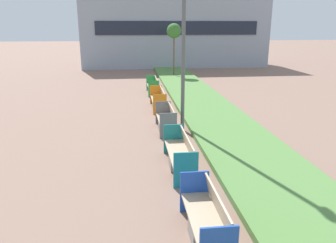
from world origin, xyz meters
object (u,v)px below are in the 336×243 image
at_px(street_lamp_post, 184,6).
at_px(sapling_tree_far, 174,31).
at_px(bench_blue_frame, 206,222).
at_px(bench_teal_frame, 180,156).
at_px(bench_green_frame, 153,87).
at_px(bench_orange_frame, 159,101).
at_px(bench_grey_frame, 166,121).

height_order(street_lamp_post, sapling_tree_far, street_lamp_post).
height_order(bench_blue_frame, bench_teal_frame, same).
bearing_deg(bench_teal_frame, bench_green_frame, 90.02).
bearing_deg(bench_teal_frame, bench_blue_frame, -90.08).
xyz_separation_m(bench_teal_frame, street_lamp_post, (0.61, 3.47, 4.16)).
bearing_deg(bench_green_frame, bench_blue_frame, -90.00).
height_order(bench_orange_frame, sapling_tree_far, sapling_tree_far).
bearing_deg(bench_orange_frame, bench_blue_frame, -90.02).
height_order(bench_orange_frame, bench_green_frame, same).
xyz_separation_m(bench_green_frame, street_lamp_post, (0.61, -7.22, 4.17)).
distance_m(bench_orange_frame, bench_green_frame, 3.68).
relative_size(bench_orange_frame, bench_green_frame, 1.08).
xyz_separation_m(bench_orange_frame, bench_green_frame, (-0.00, 3.68, -0.00)).
bearing_deg(bench_teal_frame, sapling_tree_far, 83.07).
relative_size(bench_grey_frame, bench_green_frame, 0.91).
relative_size(bench_grey_frame, street_lamp_post, 0.23).
distance_m(bench_teal_frame, sapling_tree_far, 17.31).
bearing_deg(bench_grey_frame, bench_teal_frame, -89.91).
bearing_deg(street_lamp_post, bench_green_frame, 94.84).
bearing_deg(bench_orange_frame, sapling_tree_far, 78.26).
bearing_deg(sapling_tree_far, bench_teal_frame, -96.93).
distance_m(bench_blue_frame, street_lamp_post, 7.94).
relative_size(bench_teal_frame, street_lamp_post, 0.29).
bearing_deg(bench_blue_frame, bench_teal_frame, 89.92).
distance_m(bench_blue_frame, bench_grey_frame, 6.77).
height_order(bench_blue_frame, bench_orange_frame, same).
xyz_separation_m(bench_teal_frame, bench_grey_frame, (-0.01, 3.51, -0.01)).
bearing_deg(bench_blue_frame, sapling_tree_far, 84.17).
bearing_deg(bench_teal_frame, bench_grey_frame, 90.09).
bearing_deg(bench_grey_frame, bench_blue_frame, -89.99).
height_order(bench_teal_frame, sapling_tree_far, sapling_tree_far).
relative_size(bench_teal_frame, bench_green_frame, 1.13).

